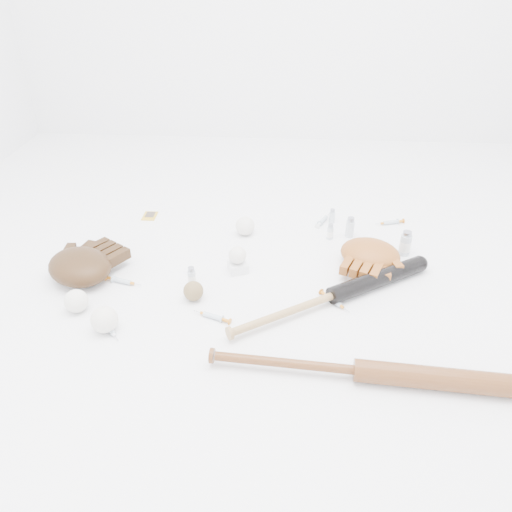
# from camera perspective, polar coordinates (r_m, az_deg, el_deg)

# --- Properties ---
(bat_dark) EXTENTS (0.72, 0.50, 0.06)m
(bat_dark) POSITION_cam_1_polar(r_m,az_deg,el_deg) (1.67, 8.81, -4.47)
(bat_dark) COLOR black
(bat_dark) RESTS_ON ground
(bat_wood) EXTENTS (0.87, 0.13, 0.06)m
(bat_wood) POSITION_cam_1_polar(r_m,az_deg,el_deg) (1.42, 11.51, -12.68)
(bat_wood) COLOR brown
(bat_wood) RESTS_ON ground
(glove_dark) EXTENTS (0.40, 0.40, 0.10)m
(glove_dark) POSITION_cam_1_polar(r_m,az_deg,el_deg) (1.86, -19.50, -1.09)
(glove_dark) COLOR #341F0E
(glove_dark) RESTS_ON ground
(glove_tan) EXTENTS (0.34, 0.34, 0.09)m
(glove_tan) POSITION_cam_1_polar(r_m,az_deg,el_deg) (1.88, 12.92, 0.26)
(glove_tan) COLOR brown
(glove_tan) RESTS_ON ground
(trading_card) EXTENTS (0.06, 0.08, 0.00)m
(trading_card) POSITION_cam_1_polar(r_m,az_deg,el_deg) (2.23, -12.05, 4.50)
(trading_card) COLOR gold
(trading_card) RESTS_ON ground
(pedestal) EXTENTS (0.08, 0.08, 0.04)m
(pedestal) POSITION_cam_1_polar(r_m,az_deg,el_deg) (1.81, -2.09, -1.22)
(pedestal) COLOR white
(pedestal) RESTS_ON ground
(baseball_on_pedestal) EXTENTS (0.06, 0.06, 0.06)m
(baseball_on_pedestal) POSITION_cam_1_polar(r_m,az_deg,el_deg) (1.78, -2.13, 0.11)
(baseball_on_pedestal) COLOR silver
(baseball_on_pedestal) RESTS_ON pedestal
(baseball_left) EXTENTS (0.08, 0.08, 0.08)m
(baseball_left) POSITION_cam_1_polar(r_m,az_deg,el_deg) (1.71, -19.86, -4.86)
(baseball_left) COLOR silver
(baseball_left) RESTS_ON ground
(baseball_upper) EXTENTS (0.08, 0.08, 0.08)m
(baseball_upper) POSITION_cam_1_polar(r_m,az_deg,el_deg) (2.03, -1.25, 3.45)
(baseball_upper) COLOR silver
(baseball_upper) RESTS_ON ground
(baseball_mid) EXTENTS (0.08, 0.08, 0.08)m
(baseball_mid) POSITION_cam_1_polar(r_m,az_deg,el_deg) (1.60, -16.93, -6.96)
(baseball_mid) COLOR silver
(baseball_mid) RESTS_ON ground
(baseball_aged) EXTENTS (0.07, 0.07, 0.07)m
(baseball_aged) POSITION_cam_1_polar(r_m,az_deg,el_deg) (1.68, -7.17, -3.99)
(baseball_aged) COLOR brown
(baseball_aged) RESTS_ON ground
(syringe_0) EXTENTS (0.11, 0.12, 0.02)m
(syringe_0) POSITION_cam_1_polar(r_m,az_deg,el_deg) (1.62, -16.39, -7.96)
(syringe_0) COLOR #ADBCC6
(syringe_0) RESTS_ON ground
(syringe_1) EXTENTS (0.15, 0.08, 0.02)m
(syringe_1) POSITION_cam_1_polar(r_m,az_deg,el_deg) (1.60, -4.95, -6.89)
(syringe_1) COLOR #ADBCC6
(syringe_1) RESTS_ON ground
(syringe_2) EXTENTS (0.09, 0.15, 0.02)m
(syringe_2) POSITION_cam_1_polar(r_m,az_deg,el_deg) (2.15, 7.67, 4.08)
(syringe_2) COLOR #ADBCC6
(syringe_2) RESTS_ON ground
(syringe_3) EXTENTS (0.12, 0.13, 0.02)m
(syringe_3) POSITION_cam_1_polar(r_m,az_deg,el_deg) (1.68, 8.86, -5.07)
(syringe_3) COLOR #ADBCC6
(syringe_3) RESTS_ON ground
(syringe_4) EXTENTS (0.14, 0.06, 0.02)m
(syringe_4) POSITION_cam_1_polar(r_m,az_deg,el_deg) (2.19, 15.12, 3.74)
(syringe_4) COLOR #ADBCC6
(syringe_4) RESTS_ON ground
(syringe_5) EXTENTS (0.16, 0.07, 0.02)m
(syringe_5) POSITION_cam_1_polar(r_m,az_deg,el_deg) (1.81, -15.07, -2.76)
(syringe_5) COLOR #ADBCC6
(syringe_5) RESTS_ON ground
(vial_0) EXTENTS (0.03, 0.03, 0.07)m
(vial_0) POSITION_cam_1_polar(r_m,az_deg,el_deg) (2.02, 8.48, 2.78)
(vial_0) COLOR silver
(vial_0) RESTS_ON ground
(vial_1) EXTENTS (0.02, 0.02, 0.06)m
(vial_1) POSITION_cam_1_polar(r_m,az_deg,el_deg) (2.15, 8.69, 4.56)
(vial_1) COLOR silver
(vial_1) RESTS_ON ground
(vial_2) EXTENTS (0.03, 0.03, 0.09)m
(vial_2) POSITION_cam_1_polar(r_m,az_deg,el_deg) (2.05, 10.70, 3.27)
(vial_2) COLOR silver
(vial_2) RESTS_ON ground
(vial_3) EXTENTS (0.04, 0.04, 0.10)m
(vial_3) POSITION_cam_1_polar(r_m,az_deg,el_deg) (1.97, 16.72, 1.43)
(vial_3) COLOR silver
(vial_3) RESTS_ON ground
(vial_4) EXTENTS (0.03, 0.03, 0.07)m
(vial_4) POSITION_cam_1_polar(r_m,az_deg,el_deg) (1.75, -7.36, -2.27)
(vial_4) COLOR silver
(vial_4) RESTS_ON ground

